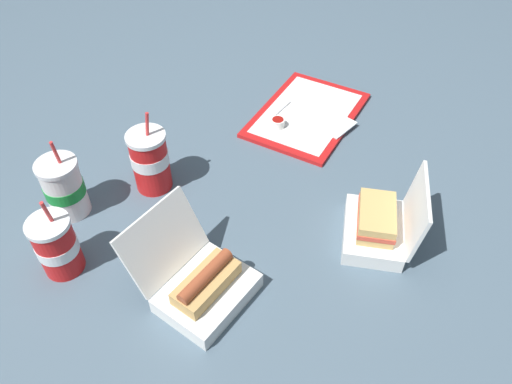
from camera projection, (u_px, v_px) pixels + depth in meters
name	position (u px, v px, depth m)	size (l,w,h in m)	color
ground_plane	(255.00, 198.00, 1.24)	(3.20, 3.20, 0.00)	#4C6070
food_tray	(307.00, 115.00, 1.47)	(0.37, 0.26, 0.01)	red
ketchup_cup	(278.00, 123.00, 1.41)	(0.04, 0.04, 0.02)	white
napkin_stack	(333.00, 123.00, 1.43)	(0.10, 0.10, 0.00)	white
plastic_fork	(279.00, 110.00, 1.47)	(0.11, 0.01, 0.01)	white
clamshell_hotdog_front	(202.00, 284.00, 1.01)	(0.21, 0.24, 0.17)	white
clamshell_sandwich_center	(379.00, 225.00, 1.12)	(0.22, 0.21, 0.17)	white
soda_cup_left	(57.00, 245.00, 1.04)	(0.09, 0.09, 0.20)	red
soda_cup_right	(150.00, 160.00, 1.21)	(0.10, 0.10, 0.22)	red
soda_cup_corner	(64.00, 188.00, 1.15)	(0.10, 0.10, 0.21)	white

